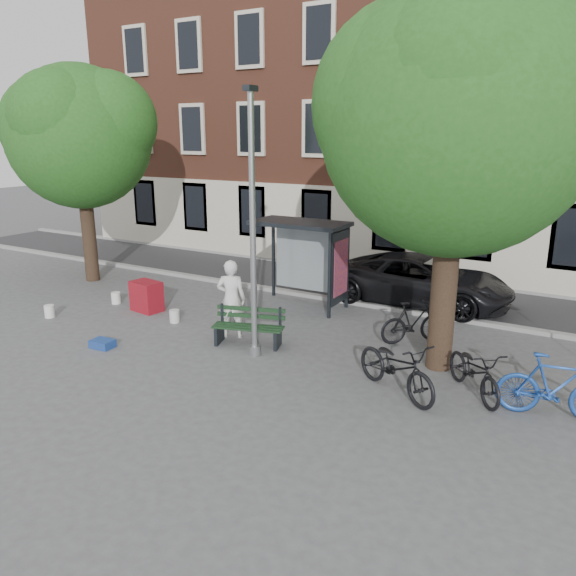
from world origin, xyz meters
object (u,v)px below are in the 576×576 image
(bike_a, at_px, (396,367))
(car_dark, at_px, (421,280))
(bus_shelter, at_px, (313,245))
(painter, at_px, (231,299))
(bike_d, at_px, (414,322))
(lamppost, at_px, (253,241))
(bike_c, at_px, (475,371))
(bench, at_px, (249,328))
(red_stand, at_px, (147,296))
(bike_b, at_px, (556,387))

(bike_a, height_order, car_dark, car_dark)
(bus_shelter, xyz_separation_m, painter, (-0.59, -3.36, -0.89))
(bike_d, bearing_deg, bus_shelter, 22.14)
(painter, bearing_deg, car_dark, -146.35)
(lamppost, relative_size, bike_c, 3.08)
(painter, bearing_deg, bike_d, -179.02)
(painter, relative_size, bench, 1.11)
(red_stand, bearing_deg, bike_a, -10.70)
(bus_shelter, relative_size, bike_d, 1.58)
(bus_shelter, xyz_separation_m, bench, (0.09, -3.59, -1.50))
(bike_b, bearing_deg, bike_d, 44.00)
(red_stand, bearing_deg, bench, -10.44)
(bike_c, distance_m, car_dark, 6.32)
(lamppost, xyz_separation_m, bike_c, (5.00, 0.46, -2.26))
(painter, distance_m, red_stand, 3.59)
(lamppost, relative_size, bike_d, 3.39)
(bench, distance_m, bike_b, 7.03)
(bench, xyz_separation_m, bike_b, (7.02, -0.29, 0.21))
(bus_shelter, height_order, bike_b, bus_shelter)
(bus_shelter, xyz_separation_m, bike_a, (4.23, -4.39, -1.33))
(bus_shelter, xyz_separation_m, red_stand, (-4.10, -2.82, -1.47))
(bike_a, height_order, bike_b, bike_b)
(bus_shelter, relative_size, bike_b, 1.37)
(bike_c, height_order, red_stand, bike_c)
(painter, relative_size, bike_a, 0.92)
(bus_shelter, relative_size, bike_a, 1.27)
(bike_c, bearing_deg, bike_a, 167.49)
(bike_a, xyz_separation_m, bike_d, (-0.62, 3.02, -0.05))
(bus_shelter, bearing_deg, painter, -99.99)
(bike_b, xyz_separation_m, car_dark, (-4.36, 5.86, 0.13))
(bike_c, xyz_separation_m, red_stand, (-9.70, 0.83, -0.07))
(lamppost, distance_m, bench, 2.47)
(bike_a, bearing_deg, red_stand, 109.10)
(car_dark, bearing_deg, bike_a, -166.45)
(bus_shelter, distance_m, bike_d, 4.10)
(bench, height_order, car_dark, car_dark)
(bike_c, xyz_separation_m, car_dark, (-2.86, 5.63, 0.24))
(lamppost, bearing_deg, bike_c, 5.25)
(lamppost, bearing_deg, painter, 148.12)
(painter, relative_size, red_stand, 2.28)
(bus_shelter, height_order, bench, bus_shelter)
(bike_a, bearing_deg, bench, 108.83)
(bench, distance_m, bike_d, 4.16)
(red_stand, bearing_deg, lamppost, -15.28)
(bike_b, distance_m, red_stand, 11.26)
(bus_shelter, distance_m, car_dark, 3.58)
(lamppost, height_order, painter, lamppost)
(lamppost, distance_m, bike_a, 4.24)
(bike_a, xyz_separation_m, bike_b, (2.88, 0.51, 0.04))
(bike_d, distance_m, red_stand, 7.84)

